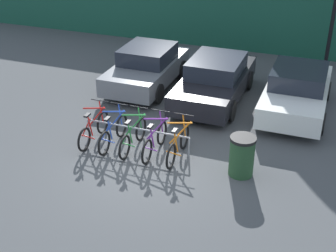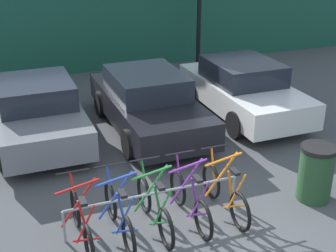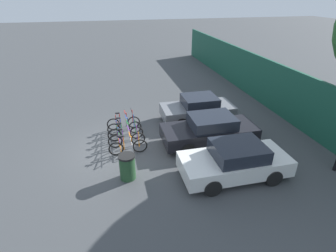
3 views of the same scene
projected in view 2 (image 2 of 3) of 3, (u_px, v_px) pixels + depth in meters
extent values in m
plane|color=#424447|center=(206.00, 237.00, 7.40)|extent=(120.00, 120.00, 0.00)
cube|color=#19513D|center=(80.00, 30.00, 14.96)|extent=(36.00, 0.16, 2.79)
cylinder|color=gray|center=(154.00, 193.00, 7.54)|extent=(2.93, 0.04, 0.04)
cylinder|color=gray|center=(64.00, 227.00, 7.17)|extent=(0.04, 0.04, 0.55)
cylinder|color=gray|center=(233.00, 191.00, 8.14)|extent=(0.04, 0.04, 0.55)
torus|color=black|center=(89.00, 246.00, 6.65)|extent=(0.06, 0.66, 0.66)
torus|color=black|center=(75.00, 208.00, 7.55)|extent=(0.06, 0.66, 0.66)
cylinder|color=red|center=(78.00, 203.00, 7.11)|extent=(0.60, 0.04, 0.76)
cylinder|color=red|center=(77.00, 187.00, 6.94)|extent=(0.68, 0.04, 0.16)
cylinder|color=red|center=(83.00, 218.00, 6.85)|extent=(0.14, 0.04, 0.63)
cylinder|color=red|center=(86.00, 224.00, 6.67)|extent=(0.32, 0.03, 0.58)
cylinder|color=red|center=(87.00, 240.00, 6.84)|extent=(0.40, 0.03, 0.08)
cylinder|color=red|center=(74.00, 191.00, 7.38)|extent=(0.12, 0.04, 0.69)
cylinder|color=black|center=(73.00, 172.00, 7.20)|extent=(0.52, 0.03, 0.03)
cube|color=black|center=(83.00, 201.00, 6.63)|extent=(0.10, 0.22, 0.05)
torus|color=black|center=(129.00, 237.00, 6.85)|extent=(0.06, 0.66, 0.66)
torus|color=black|center=(111.00, 201.00, 7.75)|extent=(0.06, 0.66, 0.66)
cylinder|color=#284CB7|center=(116.00, 195.00, 7.30)|extent=(0.60, 0.04, 0.76)
cylinder|color=#284CB7|center=(116.00, 180.00, 7.13)|extent=(0.68, 0.04, 0.16)
cylinder|color=#284CB7|center=(122.00, 210.00, 7.04)|extent=(0.14, 0.04, 0.63)
cylinder|color=#284CB7|center=(125.00, 216.00, 6.86)|extent=(0.32, 0.03, 0.58)
cylinder|color=#284CB7|center=(125.00, 231.00, 7.03)|extent=(0.40, 0.03, 0.08)
cylinder|color=#284CB7|center=(110.00, 184.00, 7.57)|extent=(0.12, 0.04, 0.69)
cylinder|color=black|center=(110.00, 165.00, 7.39)|extent=(0.52, 0.03, 0.03)
cube|color=black|center=(122.00, 194.00, 6.82)|extent=(0.10, 0.22, 0.05)
torus|color=black|center=(166.00, 229.00, 7.04)|extent=(0.06, 0.66, 0.66)
torus|color=black|center=(144.00, 194.00, 7.94)|extent=(0.06, 0.66, 0.66)
cylinder|color=#288438|center=(151.00, 188.00, 7.50)|extent=(0.60, 0.04, 0.76)
cylinder|color=#288438|center=(152.00, 173.00, 7.33)|extent=(0.68, 0.04, 0.16)
cylinder|color=#288438|center=(158.00, 202.00, 7.23)|extent=(0.14, 0.04, 0.63)
cylinder|color=#288438|center=(163.00, 208.00, 7.05)|extent=(0.32, 0.03, 0.58)
cylinder|color=#288438|center=(161.00, 223.00, 7.22)|extent=(0.40, 0.03, 0.08)
cylinder|color=#288438|center=(144.00, 177.00, 7.76)|extent=(0.12, 0.04, 0.69)
cylinder|color=black|center=(145.00, 159.00, 7.58)|extent=(0.52, 0.03, 0.03)
cube|color=black|center=(160.00, 186.00, 7.02)|extent=(0.10, 0.22, 0.05)
torus|color=black|center=(203.00, 220.00, 7.24)|extent=(0.06, 0.66, 0.66)
torus|color=black|center=(178.00, 187.00, 8.14)|extent=(0.06, 0.66, 0.66)
cylinder|color=#752D99|center=(186.00, 181.00, 7.70)|extent=(0.60, 0.04, 0.76)
cylinder|color=#752D99|center=(188.00, 166.00, 7.53)|extent=(0.68, 0.04, 0.16)
cylinder|color=#752D99|center=(195.00, 195.00, 7.44)|extent=(0.14, 0.04, 0.63)
cylinder|color=#752D99|center=(200.00, 200.00, 7.26)|extent=(0.32, 0.03, 0.58)
cylinder|color=#752D99|center=(198.00, 215.00, 7.42)|extent=(0.40, 0.03, 0.08)
cylinder|color=#752D99|center=(179.00, 171.00, 7.97)|extent=(0.12, 0.04, 0.69)
cylinder|color=black|center=(180.00, 153.00, 7.79)|extent=(0.52, 0.03, 0.03)
cube|color=black|center=(197.00, 179.00, 7.22)|extent=(0.10, 0.22, 0.05)
torus|color=black|center=(240.00, 212.00, 7.46)|extent=(0.06, 0.66, 0.66)
torus|color=black|center=(211.00, 180.00, 8.35)|extent=(0.06, 0.66, 0.66)
cylinder|color=orange|center=(221.00, 174.00, 7.91)|extent=(0.60, 0.04, 0.76)
cylinder|color=orange|center=(224.00, 159.00, 7.74)|extent=(0.68, 0.04, 0.16)
cylinder|color=orange|center=(231.00, 187.00, 7.65)|extent=(0.14, 0.04, 0.63)
cylinder|color=orange|center=(237.00, 192.00, 7.47)|extent=(0.32, 0.03, 0.58)
cylinder|color=orange|center=(234.00, 206.00, 7.64)|extent=(0.40, 0.03, 0.08)
cylinder|color=orange|center=(213.00, 164.00, 8.18)|extent=(0.12, 0.04, 0.69)
cylinder|color=black|center=(215.00, 147.00, 8.00)|extent=(0.52, 0.03, 0.03)
cube|color=black|center=(234.00, 171.00, 7.43)|extent=(0.10, 0.22, 0.05)
cube|color=slate|center=(39.00, 117.00, 10.45)|extent=(1.80, 3.94, 0.62)
cube|color=#1E232D|center=(35.00, 92.00, 10.30)|extent=(1.58, 1.81, 0.52)
cylinder|color=black|center=(69.00, 105.00, 11.81)|extent=(0.20, 0.64, 0.64)
cylinder|color=black|center=(3.00, 155.00, 9.29)|extent=(0.20, 0.64, 0.64)
cylinder|color=black|center=(88.00, 142.00, 9.85)|extent=(0.20, 0.64, 0.64)
cube|color=black|center=(148.00, 107.00, 11.02)|extent=(1.80, 4.37, 0.62)
cube|color=#1E232D|center=(146.00, 83.00, 10.88)|extent=(1.58, 2.01, 0.52)
cylinder|color=black|center=(101.00, 104.00, 11.92)|extent=(0.20, 0.64, 0.64)
cylinder|color=black|center=(163.00, 95.00, 12.48)|extent=(0.20, 0.64, 0.64)
cylinder|color=black|center=(129.00, 144.00, 9.75)|extent=(0.20, 0.64, 0.64)
cylinder|color=black|center=(204.00, 132.00, 10.31)|extent=(0.20, 0.64, 0.64)
cube|color=silver|center=(243.00, 94.00, 11.89)|extent=(1.80, 4.13, 0.62)
cube|color=#1E232D|center=(243.00, 71.00, 11.75)|extent=(1.58, 1.90, 0.52)
cylinder|color=black|center=(193.00, 92.00, 12.73)|extent=(0.20, 0.64, 0.64)
cylinder|color=black|center=(248.00, 85.00, 13.30)|extent=(0.20, 0.64, 0.64)
cylinder|color=black|center=(236.00, 125.00, 10.68)|extent=(0.20, 0.64, 0.64)
cylinder|color=black|center=(298.00, 114.00, 11.25)|extent=(0.20, 0.64, 0.64)
cylinder|color=#234728|center=(315.00, 175.00, 8.25)|extent=(0.60, 0.60, 0.95)
cylinder|color=black|center=(319.00, 149.00, 8.04)|extent=(0.63, 0.63, 0.08)
cylinder|color=brown|center=(136.00, 9.00, 17.20)|extent=(0.61, 0.61, 3.29)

